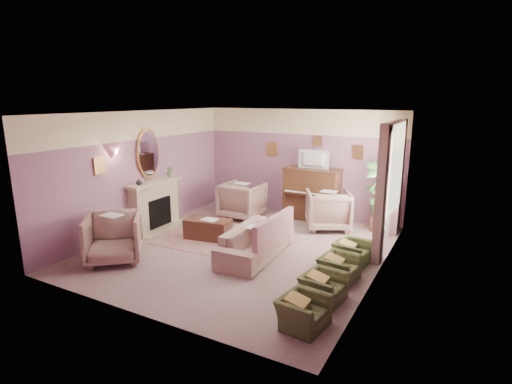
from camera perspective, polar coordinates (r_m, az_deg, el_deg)
The scene contains 48 objects.
floor at distance 8.48m, azimuth -1.87°, elevation -8.03°, with size 5.50×6.00×0.01m, color gray.
ceiling at distance 7.90m, azimuth -2.03°, elevation 11.24°, with size 5.50×6.00×0.01m, color beige.
wall_back at distance 10.72m, azimuth 6.22°, elevation 4.20°, with size 5.50×0.02×2.80m, color slate.
wall_front at distance 5.78m, azimuth -17.23°, elevation -4.26°, with size 5.50×0.02×2.80m, color slate.
wall_left at distance 9.74m, azimuth -16.05°, elevation 2.83°, with size 0.02×6.00×2.80m, color slate.
wall_right at distance 7.12m, azimuth 17.51°, elevation -1.00°, with size 0.02×6.00×2.80m, color slate.
picture_rail_band at distance 10.60m, azimuth 6.35°, elevation 9.94°, with size 5.50×0.01×0.65m, color #F3E4B8.
stripe_panel at distance 8.45m, azimuth 19.01°, elevation -1.19°, with size 0.01×3.00×2.15m, color #AAB3A0.
fireplace_surround at distance 9.95m, azimuth -14.28°, elevation -1.86°, with size 0.30×1.40×1.10m, color tan.
fireplace_inset at distance 9.93m, azimuth -13.81°, elevation -2.77°, with size 0.18×0.72×0.68m, color black.
fire_ember at distance 9.95m, azimuth -13.58°, elevation -3.80°, with size 0.06×0.54×0.10m, color orange.
mantel_shelf at distance 9.80m, azimuth -14.34°, elevation 1.34°, with size 0.40×1.55×0.07m, color tan.
hearth at distance 9.97m, azimuth -13.26°, elevation -5.00°, with size 0.55×1.50×0.02m, color tan.
mirror_frame at distance 9.78m, azimuth -15.18°, elevation 5.31°, with size 0.04×0.72×1.20m, color #B58046.
mirror_glass at distance 9.77m, azimuth -15.07°, elevation 5.30°, with size 0.01×0.60×1.06m, color silver.
sconce_shade at distance 8.98m, azimuth -19.49°, elevation 5.49°, with size 0.20×0.20×0.16m, color pink.
piano at distance 10.40m, azimuth 7.99°, elevation -0.35°, with size 1.40×0.60×1.30m, color #452616.
piano_keyshelf at distance 10.07m, azimuth 7.30°, elevation -0.38°, with size 1.30×0.12×0.06m, color #452616.
piano_keys at distance 10.06m, azimuth 7.30°, elevation -0.16°, with size 1.20×0.08×0.02m, color white.
piano_top at distance 10.27m, azimuth 8.11°, elevation 3.23°, with size 1.45×0.65×0.04m, color #452616.
television at distance 10.17m, azimuth 8.06°, elevation 4.80°, with size 0.80×0.12×0.48m, color black.
print_back_left at distance 10.97m, azimuth 2.30°, elevation 6.16°, with size 0.30×0.03×0.38m, color #B58046.
print_back_right at distance 10.15m, azimuth 14.33°, elevation 5.52°, with size 0.26×0.03×0.34m, color #B58046.
print_back_mid at distance 10.43m, azimuth 8.78°, elevation 7.20°, with size 0.22×0.03×0.26m, color #B58046.
print_left_wall at distance 8.86m, azimuth -21.42°, elevation 3.53°, with size 0.03×0.28×0.36m, color #B58046.
window_blind at distance 8.57m, azimuth 19.38°, elevation 3.26°, with size 0.03×1.40×1.80m, color beige.
curtain_left at distance 7.77m, azimuth 17.44°, elevation -0.59°, with size 0.16×0.34×2.60m, color #9A626B.
curtain_right at distance 9.54m, azimuth 19.65°, elevation 1.76°, with size 0.16×0.34×2.60m, color #9A626B.
pelmet at distance 8.48m, azimuth 19.29°, elevation 9.04°, with size 0.16×2.20×0.16m, color #9A626B.
mantel_plant at distance 10.16m, azimuth -12.26°, elevation 2.84°, with size 0.16×0.16×0.28m, color #47823D.
mantel_vase at distance 9.42m, azimuth -16.39°, elevation 1.42°, with size 0.16×0.16×0.16m, color #F3E4B8.
area_rug at distance 9.01m, azimuth -5.58°, elevation -6.72°, with size 2.50×1.80×0.01m, color #946361.
coffee_table at distance 9.02m, azimuth -6.87°, elevation -5.27°, with size 1.00×0.50×0.45m, color #462419.
table_paper at distance 8.92m, azimuth -6.64°, elevation -3.92°, with size 0.35×0.28×0.01m, color silver.
sofa at distance 7.93m, azimuth 0.02°, elevation -6.30°, with size 0.70×2.09×0.84m, color gray.
sofa_throw at distance 7.70m, azimuth 2.64°, elevation -5.52°, with size 0.11×1.58×0.58m, color #9A626B.
floral_armchair_left at distance 10.45m, azimuth -1.99°, elevation -0.92°, with size 0.99×0.99×1.03m, color gray.
floral_armchair_right at distance 9.71m, azimuth 10.27°, elevation -2.23°, with size 0.99×0.99×1.03m, color gray.
floral_armchair_front at distance 8.14m, azimuth -19.68°, elevation -5.88°, with size 0.99×0.99×1.03m, color gray.
olive_chair_a at distance 5.72m, azimuth 6.80°, elevation -16.00°, with size 0.47×0.68×0.58m, color #464F29.
olive_chair_b at distance 6.41m, azimuth 9.61°, elevation -12.73°, with size 0.47×0.68×0.58m, color #464F29.
olive_chair_c at distance 7.12m, azimuth 11.81°, elevation -10.07°, with size 0.47×0.68×0.58m, color #464F29.
olive_chair_d at distance 7.86m, azimuth 13.58°, elevation -7.90°, with size 0.47×0.68×0.58m, color #464F29.
side_table at distance 9.86m, azimuth 17.96°, elevation -3.46°, with size 0.52×0.52×0.70m, color silver.
side_plant_big at distance 9.73m, azimuth 18.17°, elevation -0.52°, with size 0.30×0.30×0.34m, color #47823D.
side_plant_small at distance 9.62m, azimuth 18.75°, elevation -0.90°, with size 0.16×0.16×0.28m, color #47823D.
palm_pot at distance 9.92m, azimuth 16.87°, elevation -4.37°, with size 0.34×0.34×0.34m, color brown.
palm_plant at distance 9.69m, azimuth 17.23°, elevation 0.66°, with size 0.76×0.76×1.44m, color #47823D.
Camera 1 is at (4.01, -6.80, 3.09)m, focal length 28.00 mm.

